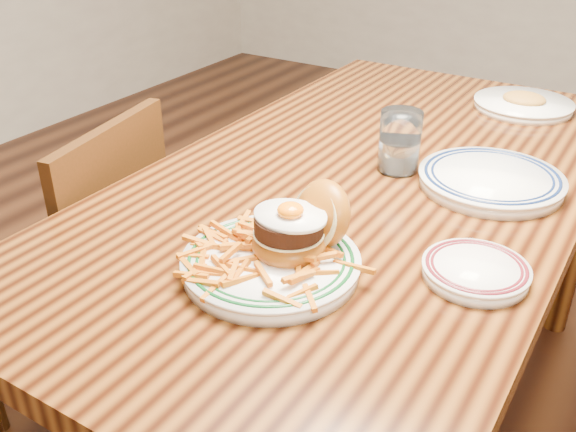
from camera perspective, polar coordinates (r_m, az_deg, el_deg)
The scene contains 8 objects.
floor at distance 1.81m, azimuth 5.63°, elevation -18.28°, with size 6.00×6.00×0.00m, color black.
table at distance 1.40m, azimuth 6.92°, elevation 0.43°, with size 0.85×1.60×0.75m.
chair_left at distance 1.64m, azimuth -17.30°, elevation -4.76°, with size 0.46×0.46×0.84m.
main_plate at distance 1.02m, azimuth -0.74°, elevation -2.95°, with size 0.29×0.30×0.14m.
side_plate at distance 1.05m, azimuth 16.35°, elevation -4.63°, with size 0.17×0.17×0.03m.
rear_plate at distance 1.36m, azimuth 17.60°, elevation 3.14°, with size 0.29×0.29×0.03m.
water_glass at distance 1.37m, azimuth 9.88°, elevation 6.24°, with size 0.09×0.09×0.13m.
far_plate at distance 1.84m, azimuth 20.19°, elevation 9.34°, with size 0.26×0.26×0.05m.
Camera 1 is at (0.50, -1.13, 1.33)m, focal length 40.00 mm.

